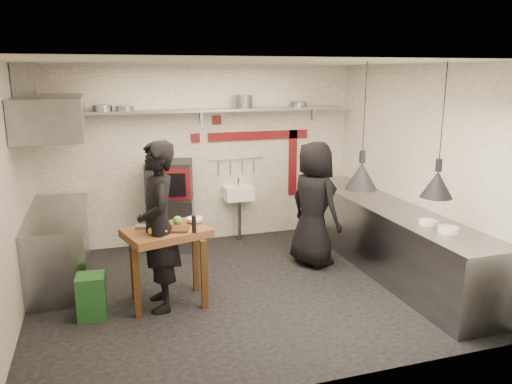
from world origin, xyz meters
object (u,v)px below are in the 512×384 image
object	(u,v)px
combi_oven	(169,180)
chef_right	(314,204)
oven_stand	(173,223)
prep_table	(168,267)
chef_left	(158,227)
green_bin	(92,296)

from	to	relation	value
combi_oven	chef_right	size ratio (longest dim) A/B	0.38
oven_stand	chef_right	bearing A→B (deg)	-21.60
prep_table	chef_left	xyz separation A→B (m)	(-0.09, -0.07, 0.52)
oven_stand	prep_table	bearing A→B (deg)	-86.37
oven_stand	green_bin	xyz separation A→B (m)	(-1.21, -2.01, -0.15)
combi_oven	prep_table	bearing A→B (deg)	-85.81
oven_stand	combi_oven	world-z (taller)	combi_oven
chef_right	combi_oven	bearing A→B (deg)	35.53
green_bin	prep_table	world-z (taller)	prep_table
combi_oven	chef_left	bearing A→B (deg)	-88.14
prep_table	chef_left	world-z (taller)	chef_left
chef_left	chef_right	size ratio (longest dim) A/B	1.11
combi_oven	prep_table	world-z (taller)	combi_oven
oven_stand	chef_left	xyz separation A→B (m)	(-0.43, -1.98, 0.58)
green_bin	chef_left	world-z (taller)	chef_left
oven_stand	chef_right	xyz separation A→B (m)	(1.81, -1.28, 0.48)
chef_left	chef_right	distance (m)	2.35
oven_stand	prep_table	xyz separation A→B (m)	(-0.34, -1.91, 0.06)
oven_stand	chef_left	distance (m)	2.11
green_bin	chef_right	distance (m)	3.17
chef_left	prep_table	bearing A→B (deg)	125.80
combi_oven	prep_table	size ratio (longest dim) A/B	0.72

